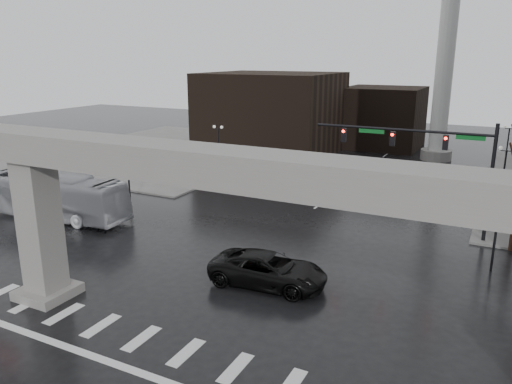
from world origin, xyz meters
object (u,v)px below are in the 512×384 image
Objects in this scene: signal_mast_arm at (432,152)px; pickup_truck at (268,270)px; city_bus at (55,196)px; far_car at (318,180)px.

signal_mast_arm is 14.75m from pickup_truck.
pickup_truck is 0.52× the size of city_bus.
city_bus reaches higher than pickup_truck.
far_car is (-4.79, 20.81, -0.19)m from pickup_truck.
city_bus is at bearing -160.18° from signal_mast_arm.
city_bus is (-19.62, 3.05, 0.82)m from pickup_truck.
city_bus is (-25.92, -9.34, -4.11)m from signal_mast_arm.
pickup_truck is 1.57× the size of far_car.
pickup_truck is at bearing -73.13° from far_car.
signal_mast_arm reaches higher than pickup_truck.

